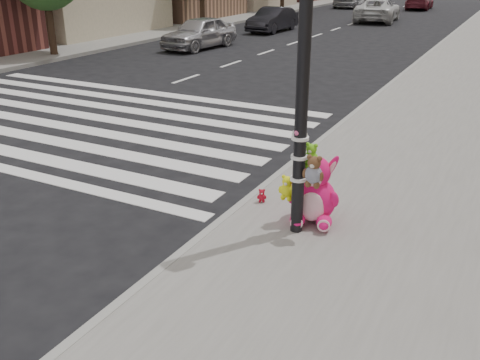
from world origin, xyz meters
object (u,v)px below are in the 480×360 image
Objects in this scene: red_teddy at (262,196)px; signal_pole at (303,110)px; car_white_near at (378,10)px; car_dark_far at (273,20)px; car_silver_far at (199,33)px; pink_bunny at (313,194)px.

signal_pole is at bearing -61.42° from red_teddy.
signal_pole is 28.77m from car_white_near.
car_silver_far is at bearing -91.10° from car_dark_far.
red_teddy is 0.04× the size of car_white_near.
signal_pole reaches higher than red_teddy.
car_silver_far is 0.79× the size of car_white_near.
pink_bunny is 0.26× the size of car_silver_far.
car_dark_far is at bearing 88.42° from red_teddy.
car_white_near is at bearing 86.73° from pink_bunny.
car_dark_far is (-9.80, 20.20, 0.07)m from pink_bunny.
signal_pole reaches higher than car_white_near.
red_teddy is at bearing -49.39° from car_silver_far.
pink_bunny is 28.40m from car_white_near.
signal_pole is at bearing -48.27° from car_silver_far.
pink_bunny is 0.96m from red_teddy.
car_dark_far reaches higher than pink_bunny.
car_white_near is (3.61, 7.53, 0.07)m from car_dark_far.
signal_pole is 0.81× the size of car_white_near.
car_dark_far is 0.76× the size of car_white_near.
car_dark_far is at bearing 115.34° from signal_pole.
car_white_near is (3.97, 14.26, 0.02)m from car_silver_far.
car_white_near is at bearing 75.28° from red_teddy.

